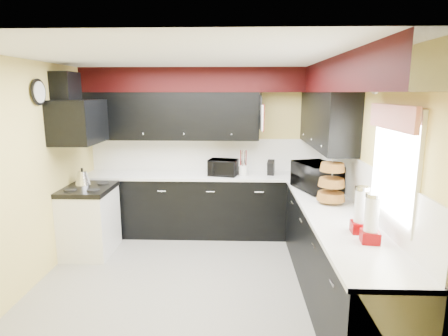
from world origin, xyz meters
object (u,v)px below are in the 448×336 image
Objects in this scene: microwave at (317,177)px; utensil_crock at (243,170)px; toaster_oven at (223,167)px; knife_block at (271,168)px; kettle at (83,178)px.

microwave reaches higher than utensil_crock.
microwave reaches higher than toaster_oven.
knife_block is 2.66m from kettle.
utensil_crock is (0.30, 0.01, -0.04)m from toaster_oven.
toaster_oven is 2.77× the size of utensil_crock.
toaster_oven is 0.71m from knife_block.
microwave is at bearing -4.76° from kettle.
toaster_oven reaches higher than kettle.
knife_block is at bearing 3.86° from utensil_crock.
toaster_oven is 2.00× the size of kettle.
kettle is at bearing 66.17° from microwave.
utensil_crock is at bearing -164.41° from knife_block.
knife_block is at bearing 16.05° from toaster_oven.
utensil_crock is at bearing 14.77° from toaster_oven.
microwave is 4.20× the size of utensil_crock.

